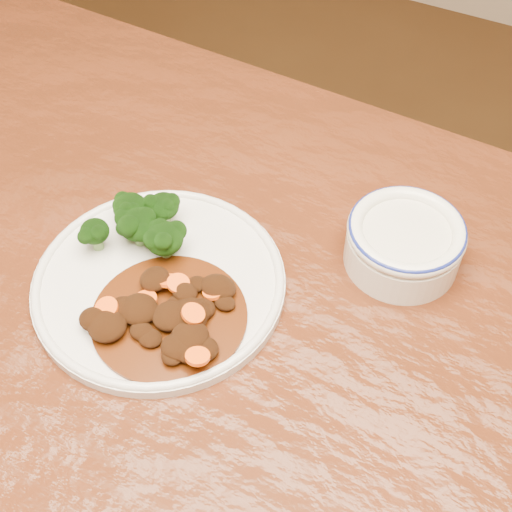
% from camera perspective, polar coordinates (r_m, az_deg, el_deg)
% --- Properties ---
extents(dining_table, '(1.54, 0.96, 0.75)m').
position_cam_1_polar(dining_table, '(0.71, -0.72, -15.63)').
color(dining_table, '#4F200D').
rests_on(dining_table, ground).
extents(dinner_plate, '(0.25, 0.25, 0.02)m').
position_cam_1_polar(dinner_plate, '(0.71, -7.76, -2.08)').
color(dinner_plate, silver).
rests_on(dinner_plate, dining_table).
extents(broccoli_florets, '(0.10, 0.09, 0.04)m').
position_cam_1_polar(broccoli_florets, '(0.73, -9.13, 2.63)').
color(broccoli_florets, '#6F9B50').
rests_on(broccoli_florets, dinner_plate).
extents(mince_stew, '(0.15, 0.15, 0.03)m').
position_cam_1_polar(mince_stew, '(0.67, -7.05, -4.85)').
color(mince_stew, '#4C2008').
rests_on(mince_stew, dinner_plate).
extents(dip_bowl, '(0.12, 0.12, 0.05)m').
position_cam_1_polar(dip_bowl, '(0.73, 11.78, 1.16)').
color(dip_bowl, silver).
rests_on(dip_bowl, dining_table).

